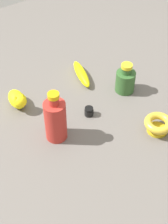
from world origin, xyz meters
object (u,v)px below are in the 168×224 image
bottle_tall (55,119)px  bowl (158,124)px  nail_polish_jar (89,111)px  cat_figurine (18,99)px  bottle_short (125,80)px  banana (81,74)px

bottle_tall → bowl: bearing=-121.5°
nail_polish_jar → bowl: bowl is taller
cat_figurine → nail_polish_jar: bearing=-135.1°
cat_figurine → bowl: 0.55m
bottle_tall → bowl: size_ratio=1.99×
cat_figurine → bottle_short: (-0.17, -0.41, 0.02)m
bottle_short → cat_figurine: bearing=67.3°
cat_figurine → bottle_tall: bearing=-169.8°
bowl → banana: bowl is taller
banana → cat_figurine: bearing=106.9°
nail_polish_jar → bottle_tall: bottle_tall is taller
nail_polish_jar → banana: 0.23m
cat_figurine → bottle_tall: bottle_tall is taller
cat_figurine → nail_polish_jar: size_ratio=3.95×
bowl → banana: (0.42, 0.05, -0.01)m
cat_figurine → bottle_short: bearing=-112.7°
banana → bottle_short: bearing=-133.0°
bottle_tall → bowl: 0.38m
nail_polish_jar → bottle_short: size_ratio=0.27×
cat_figurine → nail_polish_jar: cat_figurine is taller
cat_figurine → nail_polish_jar: (-0.20, -0.20, -0.02)m
bottle_short → bottle_tall: bearing=98.0°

